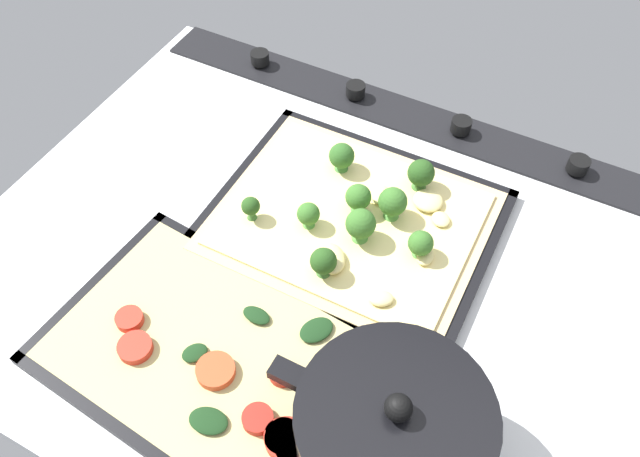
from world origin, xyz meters
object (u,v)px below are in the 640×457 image
at_px(baking_tray_front, 351,226).
at_px(broccoli_pizza, 355,219).
at_px(baking_tray_back, 213,358).
at_px(veggie_pizza_back, 216,361).
at_px(cooking_pot, 391,438).

height_order(baking_tray_front, broccoli_pizza, broccoli_pizza).
height_order(baking_tray_back, veggie_pizza_back, veggie_pizza_back).
bearing_deg(cooking_pot, broccoli_pizza, -58.19).
bearing_deg(broccoli_pizza, veggie_pizza_back, 78.32).
distance_m(broccoli_pizza, baking_tray_back, 0.24).
height_order(broccoli_pizza, baking_tray_back, broccoli_pizza).
bearing_deg(baking_tray_back, baking_tray_front, -102.64).
height_order(baking_tray_front, baking_tray_back, same).
distance_m(baking_tray_back, cooking_pot, 0.21).
height_order(veggie_pizza_back, cooking_pot, cooking_pot).
xyz_separation_m(broccoli_pizza, baking_tray_back, (0.06, 0.23, -0.01)).
bearing_deg(baking_tray_front, broccoli_pizza, -164.10).
bearing_deg(cooking_pot, veggie_pizza_back, -2.25).
bearing_deg(baking_tray_back, cooking_pot, 176.78).
height_order(baking_tray_back, cooking_pot, cooking_pot).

